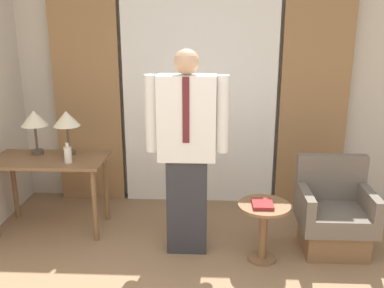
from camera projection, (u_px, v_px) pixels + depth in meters
wall_back at (200, 83)px, 4.77m from camera, size 10.00×0.06×2.70m
curtain_sheer_center at (199, 90)px, 4.66m from camera, size 1.67×0.06×2.58m
curtain_drape_left at (87, 89)px, 4.71m from camera, size 0.73×0.06×2.58m
curtain_drape_right at (315, 91)px, 4.60m from camera, size 0.73×0.06×2.58m
desk at (50, 170)px, 4.16m from camera, size 1.09×0.57×0.74m
table_lamp_left at (34, 120)px, 4.16m from camera, size 0.26×0.26×0.44m
table_lamp_right at (67, 121)px, 4.15m from camera, size 0.26×0.26×0.44m
bottle_near_edge at (68, 155)px, 3.98m from camera, size 0.07×0.07×0.19m
person at (187, 147)px, 3.66m from camera, size 0.71×0.23×1.81m
armchair at (334, 217)px, 3.87m from camera, size 0.64×0.57×0.84m
side_table at (263, 222)px, 3.66m from camera, size 0.45×0.45×0.53m
book at (262, 204)px, 3.58m from camera, size 0.17×0.21×0.03m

